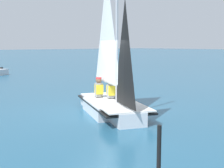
# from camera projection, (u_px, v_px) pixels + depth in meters

# --- Properties ---
(ground_plane) EXTENTS (260.00, 260.00, 0.00)m
(ground_plane) POSITION_uv_depth(u_px,v_px,m) (112.00, 114.00, 10.74)
(ground_plane) COLOR #235675
(sailboat_main) EXTENTS (2.93, 4.27, 5.00)m
(sailboat_main) POSITION_uv_depth(u_px,v_px,m) (112.00, 93.00, 10.69)
(sailboat_main) COLOR silver
(sailboat_main) RESTS_ON ground_plane
(sailor_helm) EXTENTS (0.39, 0.41, 1.16)m
(sailor_helm) POSITION_uv_depth(u_px,v_px,m) (111.00, 93.00, 11.26)
(sailor_helm) COLOR black
(sailor_helm) RESTS_ON ground_plane
(sailor_crew) EXTENTS (0.39, 0.41, 1.16)m
(sailor_crew) POSITION_uv_depth(u_px,v_px,m) (99.00, 92.00, 11.52)
(sailor_crew) COLOR black
(sailor_crew) RESTS_ON ground_plane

